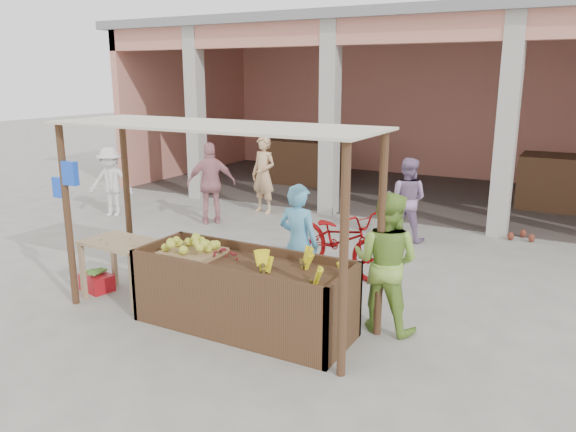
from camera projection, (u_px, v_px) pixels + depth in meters
The scene contains 19 objects.
ground at pixel (210, 319), 6.93m from camera, with size 60.00×60.00×0.00m, color gray.
market_building at pixel (424, 84), 13.84m from camera, with size 14.40×6.40×4.20m.
fruit_stall at pixel (243, 296), 6.60m from camera, with size 2.60×0.95×0.80m, color #503120.
stall_awning at pixel (206, 159), 6.51m from camera, with size 4.09×1.35×2.39m.
banana_heap at pixel (304, 267), 6.11m from camera, with size 1.02×0.56×0.19m, color yellow, non-canonical shape.
melon_tray at pixel (192, 248), 6.81m from camera, with size 0.68×0.59×0.19m.
berry_heap at pixel (224, 254), 6.66m from camera, with size 0.40×0.33×0.13m, color maroon.
side_table at pixel (121, 251), 7.43m from camera, with size 1.02×0.70×0.80m.
papaya_pile at pixel (120, 233), 7.37m from camera, with size 0.71×0.41×0.20m, color #548C2D, non-canonical shape.
red_crate at pixel (97, 282), 7.83m from camera, with size 0.44×0.32×0.23m, color #B0121B.
plantain_bundle at pixel (96, 272), 7.79m from camera, with size 0.34×0.24×0.07m, color #569536, non-canonical shape.
produce_sacks at pixel (523, 224), 10.16m from camera, with size 0.78×0.73×0.60m.
vendor_blue at pixel (299, 240), 7.27m from camera, with size 0.64×0.47×1.70m, color #61BCED.
vendor_green at pixel (386, 258), 6.47m from camera, with size 0.84×0.49×1.75m, color #84B03F.
motorcycle at pixel (339, 238), 8.52m from camera, with size 1.99×0.69×1.04m, color maroon.
shopper_a at pixel (111, 179), 11.82m from camera, with size 1.01×0.51×1.58m, color silver.
shopper_b at pixel (211, 181), 11.19m from camera, with size 1.03×0.55×1.75m, color #C9838B.
shopper_e at pixel (264, 173), 12.08m from camera, with size 0.64×0.49×1.73m, color tan.
shopper_f at pixel (407, 196), 10.04m from camera, with size 0.81×0.46×1.65m, color #9779A3.
Camera 1 is at (3.92, -5.16, 2.93)m, focal length 35.00 mm.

